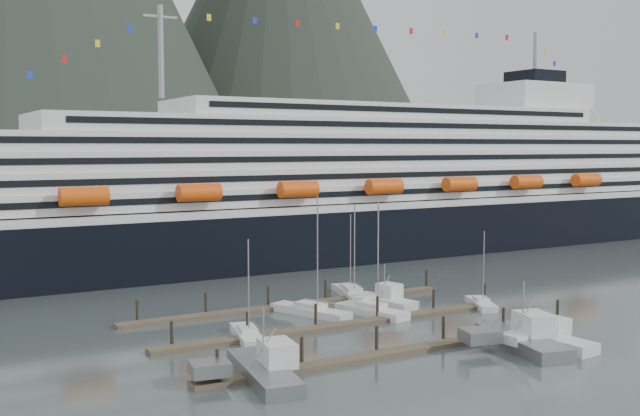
% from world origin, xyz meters
% --- Properties ---
extents(ground, '(1600.00, 1600.00, 0.00)m').
position_xyz_m(ground, '(0.00, 0.00, 0.00)').
color(ground, '#475453').
rests_on(ground, ground).
extents(cruise_ship, '(210.00, 30.40, 50.30)m').
position_xyz_m(cruise_ship, '(30.03, 54.94, 12.04)').
color(cruise_ship, black).
rests_on(cruise_ship, ground).
extents(dock_near, '(48.18, 2.28, 3.20)m').
position_xyz_m(dock_near, '(-4.93, -9.95, 0.31)').
color(dock_near, '#42382A').
rests_on(dock_near, ground).
extents(dock_mid, '(48.18, 2.28, 3.20)m').
position_xyz_m(dock_mid, '(-4.93, 3.05, 0.31)').
color(dock_mid, '#42382A').
rests_on(dock_mid, ground).
extents(dock_far, '(48.18, 2.28, 3.20)m').
position_xyz_m(dock_far, '(-4.93, 16.05, 0.31)').
color(dock_far, '#42382A').
rests_on(dock_far, ground).
extents(sailboat_b, '(4.57, 9.75, 11.99)m').
position_xyz_m(sailboat_b, '(-17.25, 3.59, 0.40)').
color(sailboat_b, silver).
rests_on(sailboat_b, ground).
extents(sailboat_c, '(5.55, 10.95, 15.72)m').
position_xyz_m(sailboat_c, '(1.74, 6.51, 0.45)').
color(sailboat_c, silver).
rests_on(sailboat_c, ground).
extents(sailboat_d, '(6.75, 11.90, 16.06)m').
position_xyz_m(sailboat_d, '(-5.09, 10.54, 0.44)').
color(sailboat_d, silver).
rests_on(sailboat_d, ground).
extents(sailboat_f, '(3.67, 8.40, 12.34)m').
position_xyz_m(sailboat_f, '(6.64, 19.99, 0.40)').
color(sailboat_f, silver).
rests_on(sailboat_f, ground).
extents(sailboat_g, '(5.93, 11.49, 14.13)m').
position_xyz_m(sailboat_g, '(5.61, 17.28, 0.43)').
color(sailboat_g, silver).
rests_on(sailboat_g, ground).
extents(sailboat_h, '(5.20, 8.00, 10.88)m').
position_xyz_m(sailboat_h, '(17.52, 3.18, 0.39)').
color(sailboat_h, silver).
rests_on(sailboat_h, ground).
extents(trawler_a, '(10.18, 13.99, 7.48)m').
position_xyz_m(trawler_a, '(-22.24, -10.72, 0.94)').
color(trawler_a, gray).
rests_on(trawler_a, ground).
extents(trawler_c, '(8.75, 12.36, 6.15)m').
position_xyz_m(trawler_c, '(10.15, -15.01, 0.82)').
color(trawler_c, silver).
rests_on(trawler_c, ground).
extents(trawler_d, '(10.77, 14.15, 8.14)m').
position_xyz_m(trawler_d, '(6.83, -14.96, 1.00)').
color(trawler_d, gray).
rests_on(trawler_d, ground).
extents(trawler_e, '(8.08, 10.39, 6.41)m').
position_xyz_m(trawler_e, '(6.08, 9.98, 0.84)').
color(trawler_e, silver).
rests_on(trawler_e, ground).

